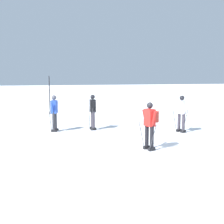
{
  "coord_description": "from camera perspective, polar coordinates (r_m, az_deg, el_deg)",
  "views": [
    {
      "loc": [
        -3.34,
        -8.7,
        2.66
      ],
      "look_at": [
        -0.32,
        4.34,
        0.9
      ],
      "focal_mm": 45.76,
      "sensor_mm": 36.0,
      "label": 1
    }
  ],
  "objects": [
    {
      "name": "ground_plane",
      "position": [
        9.69,
        7.75,
        -8.52
      ],
      "size": [
        120.0,
        120.0,
        0.0
      ],
      "primitive_type": "plane",
      "color": "white"
    },
    {
      "name": "far_snow_ridge",
      "position": [
        28.08,
        -6.17,
        3.52
      ],
      "size": [
        80.0,
        9.38,
        1.47
      ],
      "primitive_type": "cube",
      "color": "white",
      "rests_on": "ground"
    },
    {
      "name": "skier_white",
      "position": [
        13.5,
        13.69,
        -0.15
      ],
      "size": [
        1.64,
        0.96,
        1.71
      ],
      "color": "silver",
      "rests_on": "ground"
    },
    {
      "name": "skier_black",
      "position": [
        13.76,
        -3.91,
        0.19
      ],
      "size": [
        1.61,
        1.0,
        1.71
      ],
      "color": "silver",
      "rests_on": "ground"
    },
    {
      "name": "skier_blue",
      "position": [
        13.56,
        -11.48,
        -0.05
      ],
      "size": [
        1.64,
        0.96,
        1.71
      ],
      "color": "silver",
      "rests_on": "ground"
    },
    {
      "name": "skier_red",
      "position": [
        10.1,
        7.6,
        -2.3
      ],
      "size": [
        1.64,
        0.96,
        1.71
      ],
      "color": "silver",
      "rests_on": "ground"
    },
    {
      "name": "trail_marker_pole",
      "position": [
        19.65,
        -12.38,
        3.31
      ],
      "size": [
        0.06,
        0.06,
        2.57
      ],
      "primitive_type": "cylinder",
      "color": "black",
      "rests_on": "ground"
    }
  ]
}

